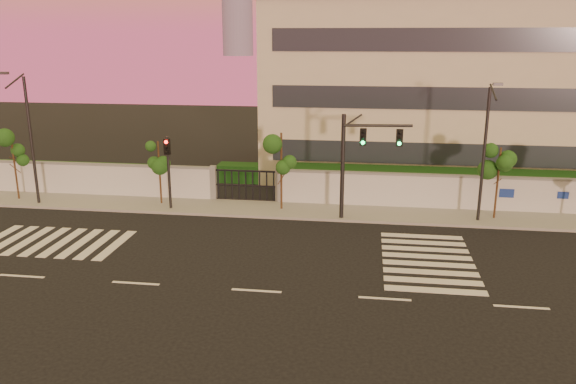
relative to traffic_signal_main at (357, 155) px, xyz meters
name	(u,v)px	position (x,y,z in m)	size (l,w,h in m)	color
ground	(256,291)	(-3.60, -9.36, -3.66)	(120.00, 120.00, 0.00)	black
sidewalk	(292,210)	(-3.60, 1.14, -3.59)	(60.00, 3.00, 0.15)	gray
perimeter_wall	(297,187)	(-3.50, 2.64, -2.59)	(60.00, 0.36, 2.20)	silver
hedge_row	(319,180)	(-2.44, 5.37, -2.85)	(41.00, 4.25, 1.80)	#133710
institutional_building	(437,88)	(5.40, 12.62, 2.49)	(24.40, 12.40, 12.25)	beige
road_markings	(239,253)	(-5.19, -5.61, -3.65)	(57.00, 7.62, 0.02)	silver
street_tree_b	(13,150)	(-20.40, 1.02, -0.48)	(1.37, 1.09, 4.33)	#382314
street_tree_c	(159,159)	(-11.42, 1.31, -0.82)	(1.30, 1.03, 3.86)	#382314
street_tree_d	(282,154)	(-4.20, 1.22, -0.32)	(1.44, 1.15, 4.54)	#382314
street_tree_e	(499,167)	(7.55, 1.13, -0.69)	(1.36, 1.08, 4.04)	#382314
traffic_signal_main	(357,155)	(0.00, 0.00, 0.00)	(3.66, 0.50, 5.80)	black
traffic_signal_secondary	(168,164)	(-10.56, 0.39, -0.92)	(0.34, 0.33, 4.33)	black
streetlight_west	(29,135)	(-18.72, 0.20, 0.60)	(0.47, 1.90, 7.89)	black
streetlight_east	(485,149)	(6.59, 0.47, 0.42)	(0.45, 1.82, 7.56)	black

